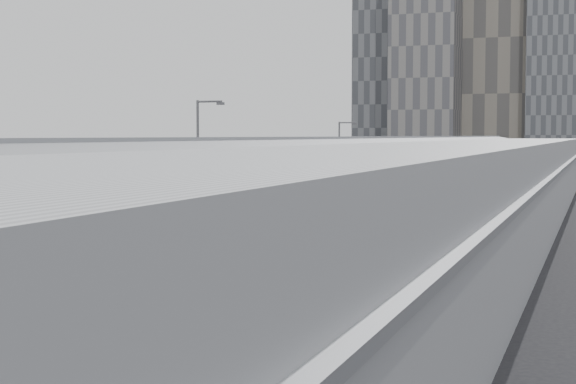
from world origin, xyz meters
The scene contains 18 objects.
sidewalk centered at (9.00, 55.00, 0.06)m, with size 10.00×170.00×0.12m, color gray.
lane_line centered at (-1.50, 55.00, 0.01)m, with size 0.12×160.00×0.02m, color gold.
depot centered at (12.99, 55.00, 3.51)m, with size 12.45×160.40×7.20m.
skyline centered at (-2.90, 324.16, 50.85)m, with size 145.00×64.00×120.00m.
bus_2 centered at (1.97, 34.46, 1.50)m, with size 2.74×12.22×3.56m.
bus_3 centered at (1.62, 47.72, 1.54)m, with size 3.75×12.70×3.66m.
bus_4 centered at (2.56, 62.09, 1.51)m, with size 3.25×12.37×3.58m.
bus_5 centered at (1.98, 77.71, 1.57)m, with size 3.37×12.84×3.71m.
bus_6 centered at (2.32, 90.62, 1.50)m, with size 2.73×12.22×3.56m.
tree_1 centered at (5.82, 28.21, 3.81)m, with size 1.97×1.97×4.82m.
tree_2 centered at (5.80, 55.37, 3.81)m, with size 2.01×2.01×4.84m.
tree_3 centered at (6.19, 76.63, 3.74)m, with size 1.23×1.23×4.47m.
tree_4 centered at (6.00, 100.01, 3.78)m, with size 1.59×1.59×4.64m.
tree_5 centered at (5.59, 126.49, 3.40)m, with size 2.42×2.42×4.62m.
street_lamp_near centered at (-3.84, 52.09, 5.53)m, with size 2.04×0.22×9.66m.
street_lamp_far centered at (-4.01, 87.19, 5.04)m, with size 2.04×0.22×8.71m.
shipping_container centered at (-4.98, 110.85, 1.33)m, with size 2.33×6.55×2.66m, color #14411E.
suv centered at (-4.98, 122.93, 0.72)m, with size 2.40×5.21×1.45m, color black.
Camera 1 is at (21.87, -2.51, 7.27)m, focal length 55.00 mm.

